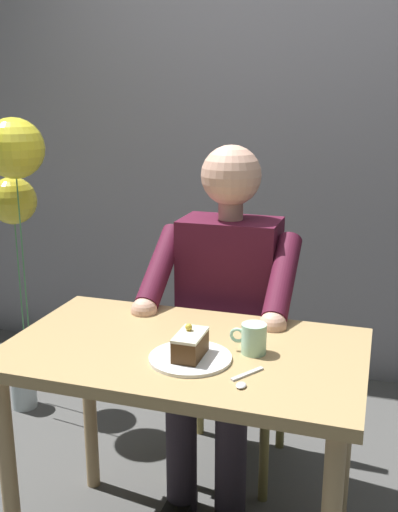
{
  "coord_description": "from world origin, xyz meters",
  "views": [
    {
      "loc": [
        -0.52,
        1.51,
        1.45
      ],
      "look_at": [
        -0.01,
        -0.1,
        1.0
      ],
      "focal_mm": 41.25,
      "sensor_mm": 36.0,
      "label": 1
    }
  ],
  "objects": [
    {
      "name": "dining_table",
      "position": [
        0.0,
        0.0,
        0.64
      ],
      "size": [
        1.05,
        0.62,
        0.75
      ],
      "color": "tan",
      "rests_on": "ground"
    },
    {
      "name": "cafe_rear_panel",
      "position": [
        0.0,
        -1.54,
        1.5
      ],
      "size": [
        6.4,
        0.12,
        3.0
      ],
      "primitive_type": "cube",
      "color": "gray",
      "rests_on": "ground"
    },
    {
      "name": "coffee_cup",
      "position": [
        -0.2,
        -0.02,
        0.79
      ],
      "size": [
        0.11,
        0.07,
        0.09
      ],
      "color": "#AADDB9",
      "rests_on": "dining_table"
    },
    {
      "name": "seated_person",
      "position": [
        -0.0,
        -0.45,
        0.68
      ],
      "size": [
        0.53,
        0.58,
        1.29
      ],
      "color": "#4C1328",
      "rests_on": "ground"
    },
    {
      "name": "balloon_display",
      "position": [
        1.02,
        -0.68,
        1.04
      ],
      "size": [
        0.35,
        0.35,
        1.37
      ],
      "color": "#B2C1C6",
      "rests_on": "ground"
    },
    {
      "name": "chair",
      "position": [
        0.0,
        -0.62,
        0.51
      ],
      "size": [
        0.42,
        0.42,
        0.91
      ],
      "color": "#988648",
      "rests_on": "ground"
    },
    {
      "name": "dessert_spoon",
      "position": [
        -0.22,
        0.16,
        0.75
      ],
      "size": [
        0.07,
        0.14,
        0.01
      ],
      "color": "silver",
      "rests_on": "dining_table"
    },
    {
      "name": "dessert_plate",
      "position": [
        -0.05,
        0.08,
        0.75
      ],
      "size": [
        0.23,
        0.23,
        0.01
      ],
      "primitive_type": "cylinder",
      "color": "white",
      "rests_on": "dining_table"
    },
    {
      "name": "cake_slice",
      "position": [
        -0.05,
        0.08,
        0.79
      ],
      "size": [
        0.07,
        0.13,
        0.09
      ],
      "color": "#4D3017",
      "rests_on": "dessert_plate"
    }
  ]
}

